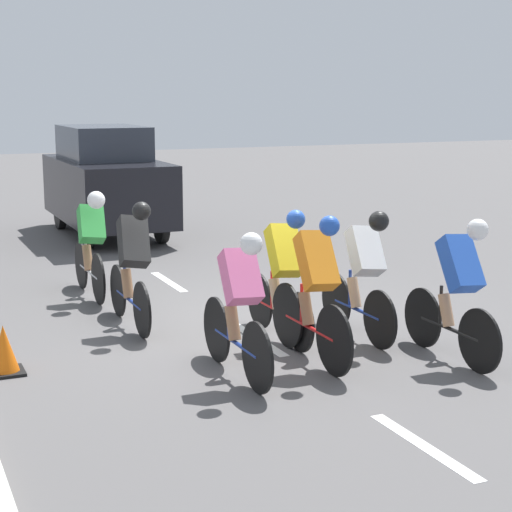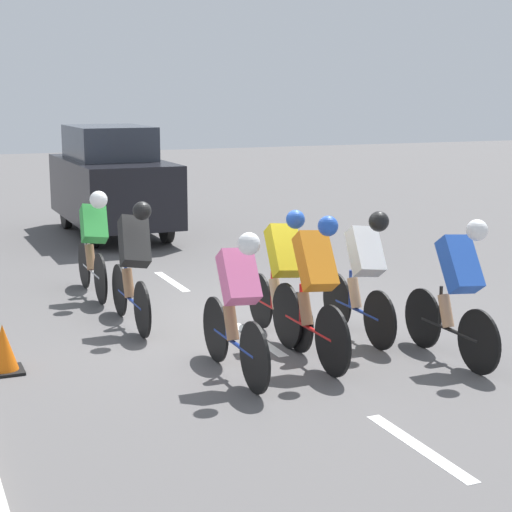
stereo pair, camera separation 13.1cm
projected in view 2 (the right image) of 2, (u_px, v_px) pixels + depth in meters
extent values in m
plane|color=#565454|center=(238.00, 326.00, 10.10)|extent=(60.00, 60.00, 0.00)
cube|color=white|center=(419.00, 447.00, 6.66)|extent=(0.12, 1.40, 0.01)
cube|color=white|center=(258.00, 339.00, 9.55)|extent=(0.12, 1.40, 0.01)
cube|color=white|center=(172.00, 281.00, 12.44)|extent=(0.12, 1.40, 0.01)
cylinder|color=black|center=(216.00, 329.00, 8.72)|extent=(0.03, 0.67, 0.67)
cylinder|color=black|center=(255.00, 358.00, 7.79)|extent=(0.03, 0.67, 0.67)
cylinder|color=navy|center=(234.00, 343.00, 8.26)|extent=(0.04, 1.03, 0.04)
cylinder|color=navy|center=(227.00, 317.00, 8.38)|extent=(0.04, 0.04, 0.42)
cylinder|color=white|center=(232.00, 331.00, 8.28)|extent=(0.07, 0.07, 0.16)
cylinder|color=#9E704C|center=(231.00, 323.00, 8.29)|extent=(0.12, 0.23, 0.36)
cube|color=pink|center=(239.00, 277.00, 8.04)|extent=(0.35, 0.46, 0.55)
sphere|color=white|center=(249.00, 244.00, 7.78)|extent=(0.21, 0.21, 0.21)
cylinder|color=black|center=(260.00, 301.00, 9.96)|extent=(0.03, 0.65, 0.65)
cylinder|color=black|center=(299.00, 322.00, 9.03)|extent=(0.03, 0.65, 0.65)
cylinder|color=red|center=(279.00, 311.00, 9.49)|extent=(0.04, 1.02, 0.04)
cylinder|color=red|center=(272.00, 289.00, 9.62)|extent=(0.04, 0.04, 0.42)
cylinder|color=white|center=(277.00, 301.00, 9.52)|extent=(0.07, 0.07, 0.16)
cylinder|color=#DBAD84|center=(276.00, 294.00, 9.53)|extent=(0.12, 0.23, 0.36)
cube|color=yellow|center=(285.00, 251.00, 9.28)|extent=(0.36, 0.49, 0.60)
sphere|color=blue|center=(295.00, 219.00, 9.02)|extent=(0.20, 0.20, 0.20)
cylinder|color=black|center=(119.00, 290.00, 10.51)|extent=(0.03, 0.64, 0.64)
cylinder|color=black|center=(142.00, 310.00, 9.57)|extent=(0.03, 0.64, 0.64)
cylinder|color=navy|center=(130.00, 299.00, 10.04)|extent=(0.04, 1.04, 0.04)
cylinder|color=navy|center=(126.00, 279.00, 10.16)|extent=(0.04, 0.04, 0.42)
cylinder|color=yellow|center=(129.00, 290.00, 10.06)|extent=(0.07, 0.07, 0.16)
cylinder|color=#9E704C|center=(128.00, 283.00, 10.07)|extent=(0.12, 0.23, 0.36)
cube|color=black|center=(134.00, 241.00, 9.83)|extent=(0.40, 0.50, 0.63)
sphere|color=black|center=(142.00, 211.00, 9.57)|extent=(0.21, 0.21, 0.21)
cylinder|color=black|center=(423.00, 318.00, 9.20)|extent=(0.03, 0.65, 0.65)
cylinder|color=black|center=(479.00, 342.00, 8.32)|extent=(0.03, 0.65, 0.65)
cylinder|color=black|center=(449.00, 329.00, 8.76)|extent=(0.04, 0.96, 0.04)
cylinder|color=black|center=(441.00, 306.00, 8.87)|extent=(0.04, 0.04, 0.42)
cylinder|color=white|center=(447.00, 319.00, 8.79)|extent=(0.07, 0.07, 0.16)
cylinder|color=tan|center=(446.00, 311.00, 8.79)|extent=(0.12, 0.23, 0.36)
cube|color=blue|center=(460.00, 264.00, 8.54)|extent=(0.36, 0.49, 0.60)
sphere|color=white|center=(477.00, 230.00, 8.28)|extent=(0.21, 0.21, 0.21)
cylinder|color=black|center=(84.00, 264.00, 12.00)|extent=(0.03, 0.67, 0.67)
cylinder|color=black|center=(101.00, 279.00, 11.08)|extent=(0.03, 0.67, 0.67)
cylinder|color=#B7B7BC|center=(92.00, 271.00, 11.54)|extent=(0.04, 1.01, 0.04)
cylinder|color=#B7B7BC|center=(89.00, 254.00, 11.66)|extent=(0.04, 0.04, 0.42)
cylinder|color=white|center=(91.00, 263.00, 11.57)|extent=(0.07, 0.07, 0.16)
cylinder|color=#9E704C|center=(90.00, 257.00, 11.57)|extent=(0.12, 0.23, 0.36)
cube|color=green|center=(94.00, 224.00, 11.33)|extent=(0.37, 0.44, 0.54)
sphere|color=white|center=(99.00, 200.00, 11.08)|extent=(0.23, 0.23, 0.23)
cylinder|color=black|center=(287.00, 315.00, 9.19)|extent=(0.03, 0.71, 0.71)
cylinder|color=black|center=(332.00, 341.00, 8.25)|extent=(0.03, 0.71, 0.71)
cylinder|color=red|center=(308.00, 328.00, 8.72)|extent=(0.04, 1.04, 0.04)
cylinder|color=red|center=(301.00, 304.00, 8.85)|extent=(0.04, 0.04, 0.42)
cylinder|color=white|center=(306.00, 317.00, 8.75)|extent=(0.07, 0.07, 0.16)
cylinder|color=#9E704C|center=(305.00, 309.00, 8.76)|extent=(0.12, 0.23, 0.36)
cube|color=orange|center=(315.00, 261.00, 8.51)|extent=(0.36, 0.50, 0.61)
sphere|color=blue|center=(328.00, 226.00, 8.24)|extent=(0.20, 0.20, 0.20)
cylinder|color=black|center=(337.00, 300.00, 9.99)|extent=(0.03, 0.65, 0.65)
cylinder|color=black|center=(380.00, 320.00, 9.12)|extent=(0.03, 0.65, 0.65)
cylinder|color=navy|center=(357.00, 310.00, 9.55)|extent=(0.04, 0.96, 0.04)
cylinder|color=navy|center=(350.00, 288.00, 9.66)|extent=(0.04, 0.04, 0.42)
cylinder|color=green|center=(355.00, 300.00, 9.58)|extent=(0.07, 0.07, 0.16)
cylinder|color=#DBAD84|center=(354.00, 293.00, 9.58)|extent=(0.12, 0.23, 0.36)
cube|color=white|center=(365.00, 251.00, 9.34)|extent=(0.37, 0.47, 0.57)
sphere|color=black|center=(379.00, 221.00, 9.09)|extent=(0.22, 0.22, 0.22)
cylinder|color=black|center=(166.00, 226.00, 15.56)|extent=(0.14, 0.64, 0.64)
cylinder|color=black|center=(92.00, 230.00, 15.04)|extent=(0.14, 0.64, 0.64)
cylinder|color=black|center=(132.00, 209.00, 17.74)|extent=(0.14, 0.64, 0.64)
cylinder|color=black|center=(66.00, 213.00, 17.22)|extent=(0.14, 0.64, 0.64)
cube|color=black|center=(113.00, 189.00, 16.28)|extent=(1.70, 3.89, 1.13)
cube|color=#2D333D|center=(109.00, 142.00, 16.29)|extent=(1.39, 2.14, 0.62)
cube|color=black|center=(5.00, 371.00, 8.42)|extent=(0.36, 0.36, 0.03)
cone|color=orange|center=(3.00, 347.00, 8.38)|extent=(0.28, 0.28, 0.46)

